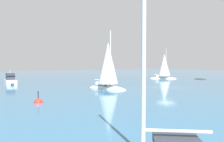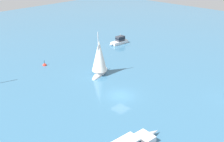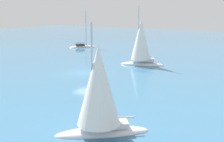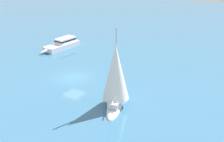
# 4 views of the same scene
# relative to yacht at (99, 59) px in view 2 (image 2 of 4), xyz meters

# --- Properties ---
(ground_plane) EXTENTS (160.00, 160.00, 0.00)m
(ground_plane) POSITION_rel_yacht_xyz_m (-3.60, -8.75, -3.13)
(ground_plane) COLOR teal
(yacht) EXTENTS (6.48, 3.84, 9.05)m
(yacht) POSITION_rel_yacht_xyz_m (0.00, 0.00, 0.00)
(yacht) COLOR white
(yacht) RESTS_ON ground
(launch) EXTENTS (5.87, 2.02, 2.57)m
(launch) POSITION_rel_yacht_xyz_m (16.73, 10.26, -2.36)
(launch) COLOR white
(launch) RESTS_ON ground
(channel_buoy) EXTENTS (0.84, 0.84, 1.55)m
(channel_buoy) POSITION_rel_yacht_xyz_m (-4.88, 11.51, -3.12)
(channel_buoy) COLOR red
(channel_buoy) RESTS_ON ground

